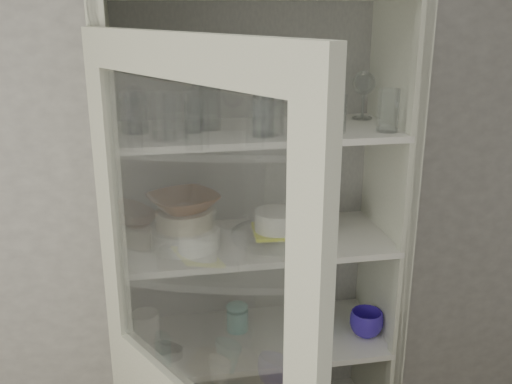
# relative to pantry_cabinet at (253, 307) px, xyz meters

# --- Properties ---
(wall_back) EXTENTS (3.60, 0.02, 2.60)m
(wall_back) POSITION_rel_pantry_cabinet_xyz_m (-0.20, 0.16, 0.36)
(wall_back) COLOR gray
(wall_back) RESTS_ON ground
(pantry_cabinet) EXTENTS (1.00, 0.45, 2.10)m
(pantry_cabinet) POSITION_rel_pantry_cabinet_xyz_m (0.00, 0.00, 0.00)
(pantry_cabinet) COLOR #B6B89F
(pantry_cabinet) RESTS_ON floor
(tumbler_0) EXTENTS (0.09, 0.09, 0.15)m
(tumbler_0) POSITION_rel_pantry_cabinet_xyz_m (-0.28, -0.23, 0.79)
(tumbler_0) COLOR silver
(tumbler_0) RESTS_ON shelf_glass
(tumbler_1) EXTENTS (0.09, 0.09, 0.15)m
(tumbler_1) POSITION_rel_pantry_cabinet_xyz_m (-0.31, -0.20, 0.79)
(tumbler_1) COLOR silver
(tumbler_1) RESTS_ON shelf_glass
(tumbler_2) EXTENTS (0.07, 0.07, 0.13)m
(tumbler_2) POSITION_rel_pantry_cabinet_xyz_m (-0.00, -0.20, 0.78)
(tumbler_2) COLOR silver
(tumbler_2) RESTS_ON shelf_glass
(tumbler_3) EXTENTS (0.07, 0.07, 0.14)m
(tumbler_3) POSITION_rel_pantry_cabinet_xyz_m (0.03, -0.18, 0.79)
(tumbler_3) COLOR silver
(tumbler_3) RESTS_ON shelf_glass
(tumbler_4) EXTENTS (0.08, 0.08, 0.13)m
(tumbler_4) POSITION_rel_pantry_cabinet_xyz_m (-0.00, -0.20, 0.79)
(tumbler_4) COLOR silver
(tumbler_4) RESTS_ON shelf_glass
(tumbler_5) EXTENTS (0.08, 0.08, 0.12)m
(tumbler_5) POSITION_rel_pantry_cabinet_xyz_m (0.24, -0.19, 0.78)
(tumbler_5) COLOR silver
(tumbler_5) RESTS_ON shelf_glass
(tumbler_6) EXTENTS (0.07, 0.07, 0.14)m
(tumbler_6) POSITION_rel_pantry_cabinet_xyz_m (0.41, -0.20, 0.79)
(tumbler_6) COLOR silver
(tumbler_6) RESTS_ON shelf_glass
(tumbler_7) EXTENTS (0.07, 0.07, 0.13)m
(tumbler_7) POSITION_rel_pantry_cabinet_xyz_m (-0.41, -0.07, 0.79)
(tumbler_7) COLOR silver
(tumbler_7) RESTS_ON shelf_glass
(tumbler_8) EXTENTS (0.08, 0.08, 0.13)m
(tumbler_8) POSITION_rel_pantry_cabinet_xyz_m (-0.39, -0.08, 0.79)
(tumbler_8) COLOR silver
(tumbler_8) RESTS_ON shelf_glass
(tumbler_9) EXTENTS (0.08, 0.08, 0.13)m
(tumbler_9) POSITION_rel_pantry_cabinet_xyz_m (-0.21, -0.09, 0.79)
(tumbler_9) COLOR silver
(tumbler_9) RESTS_ON shelf_glass
(tumbler_10) EXTENTS (0.08, 0.08, 0.14)m
(tumbler_10) POSITION_rel_pantry_cabinet_xyz_m (-0.15, -0.06, 0.79)
(tumbler_10) COLOR silver
(tumbler_10) RESTS_ON shelf_glass
(goblet_0) EXTENTS (0.07, 0.07, 0.16)m
(goblet_0) POSITION_rel_pantry_cabinet_xyz_m (-0.40, 0.01, 0.80)
(goblet_0) COLOR silver
(goblet_0) RESTS_ON shelf_glass
(goblet_1) EXTENTS (0.08, 0.08, 0.17)m
(goblet_1) POSITION_rel_pantry_cabinet_xyz_m (-0.17, 0.02, 0.81)
(goblet_1) COLOR silver
(goblet_1) RESTS_ON shelf_glass
(goblet_2) EXTENTS (0.08, 0.08, 0.18)m
(goblet_2) POSITION_rel_pantry_cabinet_xyz_m (0.28, 0.04, 0.81)
(goblet_2) COLOR silver
(goblet_2) RESTS_ON shelf_glass
(goblet_3) EXTENTS (0.08, 0.08, 0.19)m
(goblet_3) POSITION_rel_pantry_cabinet_xyz_m (0.41, 0.03, 0.81)
(goblet_3) COLOR silver
(goblet_3) RESTS_ON shelf_glass
(plate_stack_front) EXTENTS (0.24, 0.24, 0.07)m
(plate_stack_front) POSITION_rel_pantry_cabinet_xyz_m (-0.25, -0.09, 0.36)
(plate_stack_front) COLOR white
(plate_stack_front) RESTS_ON shelf_plates
(plate_stack_back) EXTENTS (0.20, 0.20, 0.08)m
(plate_stack_back) POSITION_rel_pantry_cabinet_xyz_m (-0.23, 0.03, 0.36)
(plate_stack_back) COLOR white
(plate_stack_back) RESTS_ON shelf_plates
(cream_bowl) EXTENTS (0.20, 0.20, 0.06)m
(cream_bowl) POSITION_rel_pantry_cabinet_xyz_m (-0.25, -0.09, 0.42)
(cream_bowl) COLOR beige
(cream_bowl) RESTS_ON plate_stack_front
(terracotta_bowl) EXTENTS (0.30, 0.30, 0.06)m
(terracotta_bowl) POSITION_rel_pantry_cabinet_xyz_m (-0.25, -0.09, 0.48)
(terracotta_bowl) COLOR brown
(terracotta_bowl) RESTS_ON cream_bowl
(glass_platter) EXTENTS (0.43, 0.43, 0.02)m
(glass_platter) POSITION_rel_pantry_cabinet_xyz_m (0.07, -0.08, 0.33)
(glass_platter) COLOR silver
(glass_platter) RESTS_ON shelf_plates
(yellow_trivet) EXTENTS (0.18, 0.18, 0.01)m
(yellow_trivet) POSITION_rel_pantry_cabinet_xyz_m (0.07, -0.08, 0.35)
(yellow_trivet) COLOR yellow
(yellow_trivet) RESTS_ON glass_platter
(white_ramekin) EXTENTS (0.21, 0.21, 0.07)m
(white_ramekin) POSITION_rel_pantry_cabinet_xyz_m (0.07, -0.08, 0.39)
(white_ramekin) COLOR white
(white_ramekin) RESTS_ON yellow_trivet
(grey_bowl_stack) EXTENTS (0.12, 0.12, 0.12)m
(grey_bowl_stack) POSITION_rel_pantry_cabinet_xyz_m (0.24, -0.04, 0.38)
(grey_bowl_stack) COLOR silver
(grey_bowl_stack) RESTS_ON shelf_plates
(mug_blue) EXTENTS (0.15, 0.15, 0.10)m
(mug_blue) POSITION_rel_pantry_cabinet_xyz_m (0.41, -0.14, -0.03)
(mug_blue) COLOR #2C27A4
(mug_blue) RESTS_ON shelf_mugs
(mug_teal) EXTENTS (0.13, 0.13, 0.10)m
(mug_teal) POSITION_rel_pantry_cabinet_xyz_m (0.25, -0.05, -0.03)
(mug_teal) COLOR teal
(mug_teal) RESTS_ON shelf_mugs
(mug_white) EXTENTS (0.12, 0.12, 0.09)m
(mug_white) POSITION_rel_pantry_cabinet_xyz_m (0.15, -0.15, -0.03)
(mug_white) COLOR white
(mug_white) RESTS_ON shelf_mugs
(teal_jar) EXTENTS (0.08, 0.08, 0.10)m
(teal_jar) POSITION_rel_pantry_cabinet_xyz_m (-0.06, -0.02, -0.03)
(teal_jar) COLOR teal
(teal_jar) RESTS_ON shelf_mugs
(measuring_cups) EXTENTS (0.10, 0.10, 0.04)m
(measuring_cups) POSITION_rel_pantry_cabinet_xyz_m (-0.35, -0.15, -0.06)
(measuring_cups) COLOR #B5B5B5
(measuring_cups) RESTS_ON shelf_mugs
(white_canister) EXTENTS (0.13, 0.13, 0.12)m
(white_canister) POSITION_rel_pantry_cabinet_xyz_m (-0.41, -0.03, -0.02)
(white_canister) COLOR white
(white_canister) RESTS_ON shelf_mugs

